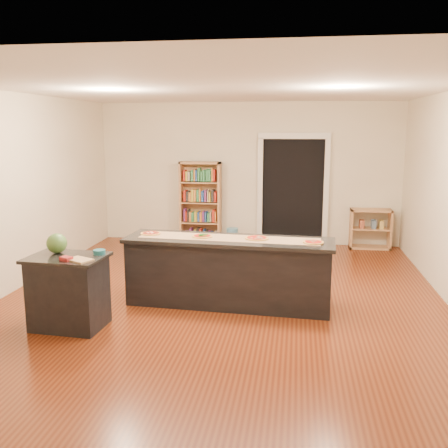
# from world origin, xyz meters

# --- Properties ---
(room) EXTENTS (6.00, 7.00, 2.80)m
(room) POSITION_xyz_m (0.00, 0.00, 1.40)
(room) COLOR beige
(room) RESTS_ON ground
(doorway) EXTENTS (1.40, 0.09, 2.21)m
(doorway) POSITION_xyz_m (0.90, 3.46, 1.20)
(doorway) COLOR black
(doorway) RESTS_ON room
(kitchen_island) EXTENTS (2.71, 0.73, 0.89)m
(kitchen_island) POSITION_xyz_m (0.12, -0.22, 0.45)
(kitchen_island) COLOR black
(kitchen_island) RESTS_ON ground
(side_counter) EXTENTS (0.87, 0.63, 0.86)m
(side_counter) POSITION_xyz_m (-1.61, -1.25, 0.43)
(side_counter) COLOR black
(side_counter) RESTS_ON ground
(bookshelf) EXTENTS (0.82, 0.29, 1.64)m
(bookshelf) POSITION_xyz_m (-0.94, 3.30, 0.82)
(bookshelf) COLOR tan
(bookshelf) RESTS_ON ground
(low_shelf) EXTENTS (0.77, 0.33, 0.77)m
(low_shelf) POSITION_xyz_m (2.41, 3.29, 0.38)
(low_shelf) COLOR tan
(low_shelf) RESTS_ON ground
(waste_bin) EXTENTS (0.23, 0.23, 0.34)m
(waste_bin) POSITION_xyz_m (-0.27, 3.16, 0.17)
(waste_bin) COLOR teal
(waste_bin) RESTS_ON ground
(kraft_paper) EXTENTS (2.37, 0.56, 0.00)m
(kraft_paper) POSITION_xyz_m (0.13, -0.20, 0.89)
(kraft_paper) COLOR #AB7D58
(kraft_paper) RESTS_ON kitchen_island
(watermelon) EXTENTS (0.24, 0.24, 0.24)m
(watermelon) POSITION_xyz_m (-1.78, -1.13, 0.97)
(watermelon) COLOR #144214
(watermelon) RESTS_ON side_counter
(cutting_board) EXTENTS (0.34, 0.29, 0.02)m
(cutting_board) POSITION_xyz_m (-1.38, -1.41, 0.87)
(cutting_board) COLOR tan
(cutting_board) RESTS_ON side_counter
(package_red) EXTENTS (0.15, 0.13, 0.05)m
(package_red) POSITION_xyz_m (-1.52, -1.44, 0.88)
(package_red) COLOR maroon
(package_red) RESTS_ON side_counter
(package_teal) EXTENTS (0.14, 0.14, 0.05)m
(package_teal) POSITION_xyz_m (-1.27, -1.11, 0.88)
(package_teal) COLOR #195966
(package_teal) RESTS_ON side_counter
(pizza_a) EXTENTS (0.25, 0.25, 0.02)m
(pizza_a) POSITION_xyz_m (-0.95, -0.12, 0.91)
(pizza_a) COLOR tan
(pizza_a) RESTS_ON kitchen_island
(pizza_b) EXTENTS (0.29, 0.29, 0.02)m
(pizza_b) POSITION_xyz_m (-0.23, -0.19, 0.91)
(pizza_b) COLOR tan
(pizza_b) RESTS_ON kitchen_island
(pizza_c) EXTENTS (0.31, 0.31, 0.02)m
(pizza_c) POSITION_xyz_m (0.49, -0.20, 0.91)
(pizza_c) COLOR tan
(pizza_c) RESTS_ON kitchen_island
(pizza_d) EXTENTS (0.27, 0.27, 0.02)m
(pizza_d) POSITION_xyz_m (1.20, -0.33, 0.91)
(pizza_d) COLOR tan
(pizza_d) RESTS_ON kitchen_island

